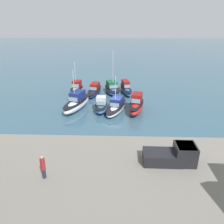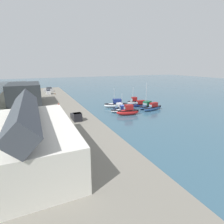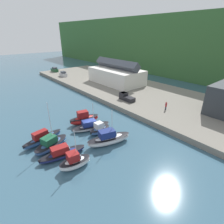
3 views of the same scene
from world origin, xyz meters
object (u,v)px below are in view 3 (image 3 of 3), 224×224
Objects in this scene: moored_boat_1 at (91,126)px; moored_boat_5 at (51,144)px; parked_car_3 at (55,70)px; moored_boat_7 at (75,162)px; moored_boat_0 at (84,119)px; parked_car_2 at (63,74)px; moored_boat_2 at (100,129)px; moored_boat_4 at (43,138)px; moored_boat_3 at (109,139)px; pickup_truck_0 at (126,97)px; person_on_quay at (166,106)px; moored_boat_6 at (62,153)px.

moored_boat_5 is (1.01, -8.98, 0.14)m from moored_boat_1.
moored_boat_5 reaches higher than parked_car_3.
moored_boat_7 is (7.95, -8.21, 0.25)m from moored_boat_1.
parked_car_2 is at bearing 172.03° from moored_boat_0.
moored_boat_2 is 10.80m from moored_boat_4.
pickup_truck_0 is (-12.02, 16.15, 0.98)m from moored_boat_3.
pickup_truck_0 is 2.22× the size of person_on_quay.
person_on_quay is (61.31, 1.55, 0.18)m from parked_car_3.
moored_boat_5 reaches higher than moored_boat_2.
pickup_truck_0 reaches higher than moored_boat_0.
moored_boat_0 is at bearing -116.80° from person_on_quay.
moored_boat_7 reaches higher than moored_boat_0.
moored_boat_3 is at bearing -107.27° from parked_car_2.
moored_boat_5 is at bearing -0.77° from moored_boat_4.
parked_car_3 is at bearing 164.64° from moored_boat_6.
moored_boat_6 is at bearing -157.09° from pickup_truck_0.
moored_boat_1 is 9.61m from moored_boat_4.
moored_boat_1 is 9.04m from moored_boat_5.
parked_car_3 is 2.03× the size of person_on_quay.
pickup_truck_0 is (-2.36, 15.27, 0.94)m from moored_boat_0.
moored_boat_3 is at bearing 83.42° from moored_boat_6.
parked_car_3 reaches higher than moored_boat_4.
moored_boat_5 reaches higher than moored_boat_0.
parked_car_2 reaches higher than moored_boat_0.
moored_boat_4 is at bearing -120.36° from parked_car_2.
moored_boat_5 is 50.89m from parked_car_2.
parked_car_3 is (-57.93, 16.12, 1.26)m from moored_boat_2.
moored_boat_4 is 1.87× the size of parked_car_2.
moored_boat_6 is at bearing -118.38° from parked_car_3.
moored_boat_5 is at bearing -118.34° from parked_car_2.
moored_boat_1 is 1.94× the size of parked_car_3.
person_on_quay is at bearing 107.88° from moored_boat_3.
moored_boat_7 is at bearing -11.36° from moored_boat_5.
moored_boat_1 is at bearing -168.32° from moored_boat_3.
moored_boat_2 is 18.05m from person_on_quay.
moored_boat_2 is 0.95× the size of pickup_truck_0.
parked_car_3 is at bearing 164.24° from moored_boat_2.
moored_boat_6 is 1.67× the size of pickup_truck_0.
moored_boat_4 is 1.23× the size of moored_boat_7.
moored_boat_3 is at bearing -142.77° from pickup_truck_0.
moored_boat_7 reaches higher than moored_boat_4.
parked_car_3 is (-56.49, 25.62, 1.26)m from moored_boat_5.
moored_boat_4 is 1.66× the size of pickup_truck_0.
pickup_truck_0 is (-6.52, 24.66, 1.16)m from moored_boat_5.
moored_boat_3 is at bearing -110.96° from parked_car_3.
person_on_quay reaches higher than pickup_truck_0.
moored_boat_5 reaches higher than moored_boat_1.
moored_boat_7 is (6.94, 0.77, 0.12)m from moored_boat_5.
parked_car_2 is 0.89× the size of pickup_truck_0.
parked_car_3 is at bearing 89.49° from pickup_truck_0.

